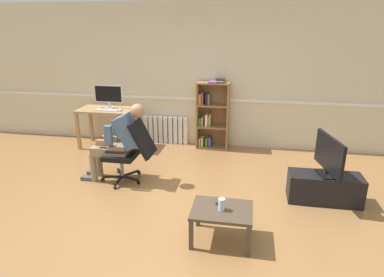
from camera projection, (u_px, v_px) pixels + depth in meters
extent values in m
plane|color=olive|center=(169.00, 210.00, 4.22)|extent=(18.00, 18.00, 0.00)
cube|color=beige|center=(201.00, 76.00, 6.26)|extent=(12.00, 0.10, 2.70)
cube|color=white|center=(200.00, 99.00, 6.34)|extent=(12.00, 0.03, 0.05)
cube|color=tan|center=(78.00, 131.00, 6.24)|extent=(0.06, 0.06, 0.72)
cube|color=tan|center=(130.00, 134.00, 6.07)|extent=(0.06, 0.06, 0.72)
cube|color=tan|center=(140.00, 126.00, 6.56)|extent=(0.06, 0.06, 0.72)
cube|color=tan|center=(91.00, 124.00, 6.73)|extent=(0.06, 0.06, 0.72)
cube|color=tan|center=(108.00, 110.00, 6.28)|extent=(1.13, 0.61, 0.04)
cube|color=silver|center=(109.00, 108.00, 6.33)|extent=(0.18, 0.14, 0.01)
cube|color=silver|center=(109.00, 105.00, 6.33)|extent=(0.04, 0.02, 0.10)
cube|color=silver|center=(108.00, 94.00, 6.26)|extent=(0.56, 0.02, 0.33)
cube|color=black|center=(108.00, 94.00, 6.25)|extent=(0.52, 0.00, 0.30)
cube|color=silver|center=(107.00, 110.00, 6.13)|extent=(0.43, 0.12, 0.02)
cube|color=white|center=(120.00, 110.00, 6.11)|extent=(0.06, 0.10, 0.03)
cube|color=olive|center=(198.00, 115.00, 6.28)|extent=(0.03, 0.28, 1.28)
cube|color=olive|center=(228.00, 117.00, 6.18)|extent=(0.03, 0.28, 1.28)
cube|color=olive|center=(213.00, 114.00, 6.36)|extent=(0.57, 0.02, 1.28)
cube|color=olive|center=(212.00, 147.00, 6.43)|extent=(0.54, 0.28, 0.03)
cube|color=olive|center=(212.00, 127.00, 6.30)|extent=(0.54, 0.28, 0.03)
cube|color=olive|center=(213.00, 105.00, 6.16)|extent=(0.54, 0.28, 0.03)
cube|color=olive|center=(213.00, 83.00, 6.03)|extent=(0.54, 0.28, 0.03)
cube|color=beige|center=(200.00, 141.00, 6.44)|extent=(0.03, 0.19, 0.17)
cube|color=#38844C|center=(200.00, 121.00, 6.31)|extent=(0.05, 0.19, 0.15)
cube|color=orange|center=(200.00, 99.00, 6.15)|extent=(0.04, 0.19, 0.20)
cube|color=gold|center=(203.00, 141.00, 6.42)|extent=(0.04, 0.19, 0.18)
cube|color=orange|center=(203.00, 121.00, 6.29)|extent=(0.03, 0.19, 0.17)
cube|color=#89428E|center=(203.00, 98.00, 6.15)|extent=(0.03, 0.19, 0.22)
cube|color=#38844C|center=(207.00, 142.00, 6.42)|extent=(0.04, 0.19, 0.17)
cube|color=white|center=(207.00, 120.00, 6.26)|extent=(0.04, 0.19, 0.23)
cube|color=black|center=(207.00, 99.00, 6.13)|extent=(0.05, 0.19, 0.22)
cube|color=#89428E|center=(210.00, 141.00, 6.42)|extent=(0.03, 0.19, 0.19)
cube|color=#38844C|center=(209.00, 121.00, 6.28)|extent=(0.05, 0.19, 0.20)
cube|color=beige|center=(208.00, 99.00, 6.13)|extent=(0.03, 0.19, 0.20)
cube|color=#2D519E|center=(210.00, 142.00, 6.41)|extent=(0.04, 0.19, 0.17)
cube|color=orange|center=(210.00, 120.00, 6.27)|extent=(0.03, 0.19, 0.24)
cube|color=#89428E|center=(213.00, 82.00, 5.99)|extent=(0.16, 0.22, 0.02)
cube|color=white|center=(219.00, 81.00, 5.99)|extent=(0.16, 0.22, 0.02)
cube|color=black|center=(220.00, 79.00, 5.98)|extent=(0.16, 0.22, 0.02)
cube|color=white|center=(146.00, 129.00, 6.69)|extent=(0.08, 0.08, 0.55)
cube|color=white|center=(151.00, 129.00, 6.67)|extent=(0.08, 0.08, 0.55)
cube|color=white|center=(156.00, 129.00, 6.65)|extent=(0.08, 0.08, 0.55)
cube|color=white|center=(161.00, 130.00, 6.64)|extent=(0.08, 0.08, 0.55)
cube|color=white|center=(166.00, 130.00, 6.62)|extent=(0.08, 0.08, 0.55)
cube|color=white|center=(171.00, 130.00, 6.60)|extent=(0.08, 0.08, 0.55)
cube|color=white|center=(176.00, 130.00, 6.58)|extent=(0.08, 0.08, 0.55)
cube|color=white|center=(181.00, 131.00, 6.57)|extent=(0.08, 0.08, 0.55)
cube|color=white|center=(186.00, 131.00, 6.55)|extent=(0.08, 0.08, 0.55)
cube|color=black|center=(119.00, 180.00, 4.90)|extent=(0.04, 0.30, 0.02)
cylinder|color=black|center=(115.00, 187.00, 4.77)|extent=(0.02, 0.06, 0.06)
cube|color=black|center=(130.00, 178.00, 4.97)|extent=(0.30, 0.13, 0.02)
cylinder|color=black|center=(139.00, 182.00, 4.91)|extent=(0.06, 0.04, 0.06)
cube|color=black|center=(131.00, 173.00, 5.13)|extent=(0.21, 0.26, 0.02)
cylinder|color=black|center=(139.00, 173.00, 5.24)|extent=(0.05, 0.06, 0.06)
cube|color=black|center=(120.00, 172.00, 5.16)|extent=(0.21, 0.26, 0.02)
cylinder|color=black|center=(118.00, 171.00, 5.30)|extent=(0.05, 0.06, 0.06)
cube|color=black|center=(113.00, 177.00, 5.02)|extent=(0.30, 0.13, 0.02)
cylinder|color=black|center=(103.00, 179.00, 5.01)|extent=(0.06, 0.04, 0.06)
cylinder|color=gray|center=(122.00, 166.00, 4.98)|extent=(0.05, 0.05, 0.30)
cube|color=black|center=(121.00, 155.00, 4.93)|extent=(0.46, 0.46, 0.07)
cube|color=black|center=(143.00, 138.00, 4.77)|extent=(0.30, 0.44, 0.53)
cube|color=black|center=(128.00, 141.00, 5.12)|extent=(0.28, 0.04, 0.03)
cube|color=black|center=(115.00, 152.00, 4.63)|extent=(0.28, 0.04, 0.03)
cube|color=#937F60|center=(121.00, 149.00, 4.89)|extent=(0.26, 0.34, 0.14)
cube|color=#476689|center=(129.00, 131.00, 4.78)|extent=(0.39, 0.34, 0.52)
sphere|color=#A87A5B|center=(137.00, 111.00, 4.65)|extent=(0.20, 0.20, 0.20)
cube|color=black|center=(102.00, 141.00, 4.91)|extent=(0.15, 0.04, 0.02)
cube|color=#937F60|center=(110.00, 147.00, 5.03)|extent=(0.42, 0.13, 0.13)
cylinder|color=#937F60|center=(99.00, 162.00, 5.15)|extent=(0.10, 0.10, 0.46)
cube|color=#4C4C51|center=(94.00, 173.00, 5.23)|extent=(0.22, 0.09, 0.06)
cube|color=#937F60|center=(105.00, 152.00, 4.84)|extent=(0.42, 0.13, 0.13)
cylinder|color=#937F60|center=(93.00, 167.00, 4.96)|extent=(0.10, 0.10, 0.46)
cube|color=#4C4C51|center=(88.00, 178.00, 5.04)|extent=(0.22, 0.09, 0.06)
cube|color=#476689|center=(117.00, 128.00, 4.97)|extent=(0.10, 0.08, 0.26)
cube|color=#A87A5B|center=(110.00, 138.00, 4.98)|extent=(0.24, 0.07, 0.07)
cube|color=#476689|center=(108.00, 135.00, 4.67)|extent=(0.10, 0.08, 0.26)
cube|color=#A87A5B|center=(105.00, 142.00, 4.80)|extent=(0.24, 0.07, 0.07)
cube|color=black|center=(324.00, 188.00, 4.39)|extent=(0.94, 0.38, 0.39)
cube|color=black|center=(326.00, 174.00, 4.32)|extent=(0.26, 0.36, 0.02)
cylinder|color=black|center=(327.00, 172.00, 4.31)|extent=(0.04, 0.04, 0.05)
cube|color=black|center=(329.00, 154.00, 4.23)|extent=(0.20, 0.76, 0.46)
cube|color=#9EBCF4|center=(331.00, 154.00, 4.23)|extent=(0.16, 0.71, 0.42)
cube|color=#4C3D2D|center=(191.00, 235.00, 3.42)|extent=(0.04, 0.04, 0.35)
cube|color=#4C3D2D|center=(249.00, 241.00, 3.32)|extent=(0.04, 0.04, 0.35)
cube|color=#4C3D2D|center=(249.00, 217.00, 3.74)|extent=(0.04, 0.04, 0.35)
cube|color=#4C3D2D|center=(198.00, 212.00, 3.84)|extent=(0.04, 0.04, 0.35)
cube|color=#4C3D2D|center=(222.00, 210.00, 3.52)|extent=(0.65, 0.51, 0.03)
cylinder|color=silver|center=(222.00, 204.00, 3.47)|extent=(0.07, 0.07, 0.13)
cube|color=black|center=(220.00, 206.00, 3.56)|extent=(0.12, 0.14, 0.02)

